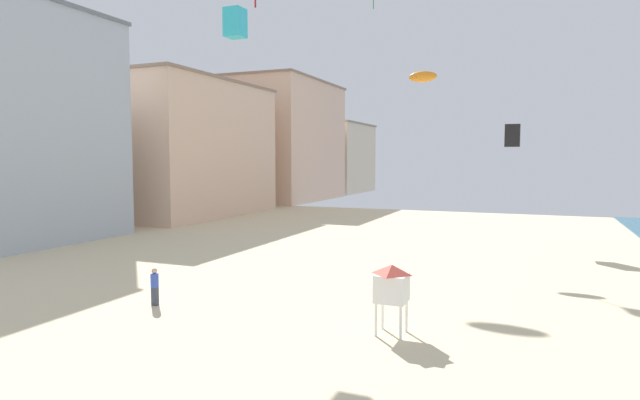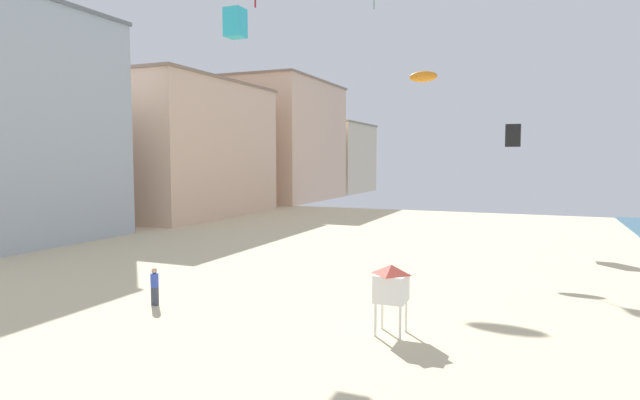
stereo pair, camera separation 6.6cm
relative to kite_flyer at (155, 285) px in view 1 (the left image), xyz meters
The scene contains 8 objects.
boardwalk_hotel_mid 40.06m from the kite_flyer, 127.56° to the left, with size 17.35×21.22×14.96m.
boardwalk_hotel_far 61.49m from the kite_flyer, 113.29° to the left, with size 18.31×21.46×18.18m.
boardwalk_hotel_distant 80.71m from the kite_flyer, 107.41° to the left, with size 17.91×17.59×13.07m.
kite_flyer is the anchor object (origin of this frame).
lifeguard_stand 10.49m from the kite_flyer, ahead, with size 1.10×1.10×2.55m.
kite_orange_parafoil 23.75m from the kite_flyer, 68.93° to the left, with size 1.97×0.55×0.77m.
kite_cyan_box 13.59m from the kite_flyer, 82.60° to the left, with size 0.92×0.92×1.45m.
kite_black_box 28.66m from the kite_flyer, 61.18° to the left, with size 1.07×1.07×1.68m.
Camera 1 is at (14.25, -4.58, 6.34)m, focal length 29.62 mm.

